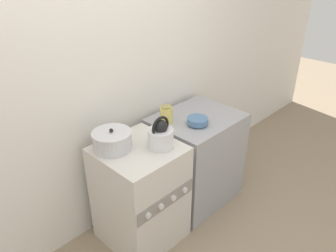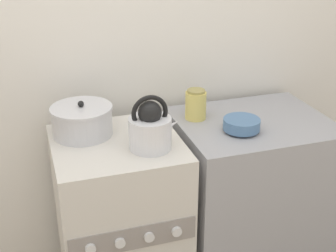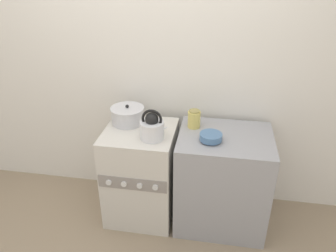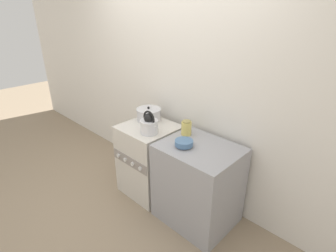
{
  "view_description": "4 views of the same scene",
  "coord_description": "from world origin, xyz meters",
  "px_view_note": "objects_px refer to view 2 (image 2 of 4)",
  "views": [
    {
      "loc": [
        -1.28,
        -1.26,
        2.07
      ],
      "look_at": [
        0.28,
        0.26,
        0.92
      ],
      "focal_mm": 35.0,
      "sensor_mm": 36.0,
      "label": 1
    },
    {
      "loc": [
        -0.35,
        -1.56,
        1.76
      ],
      "look_at": [
        0.23,
        0.25,
        0.9
      ],
      "focal_mm": 50.0,
      "sensor_mm": 36.0,
      "label": 2
    },
    {
      "loc": [
        0.61,
        -1.96,
        2.1
      ],
      "look_at": [
        0.23,
        0.29,
        0.9
      ],
      "focal_mm": 35.0,
      "sensor_mm": 36.0,
      "label": 3
    },
    {
      "loc": [
        1.95,
        -1.43,
        2.02
      ],
      "look_at": [
        0.33,
        0.25,
        0.96
      ],
      "focal_mm": 28.0,
      "sensor_mm": 36.0,
      "label": 4
    }
  ],
  "objects_px": {
    "cooking_pot": "(82,121)",
    "enamel_bowl": "(242,124)",
    "kettle": "(150,128)",
    "storage_jar": "(196,105)",
    "stove": "(120,220)"
  },
  "relations": [
    {
      "from": "stove",
      "to": "kettle",
      "type": "xyz_separation_m",
      "value": [
        0.13,
        -0.1,
        0.51
      ]
    },
    {
      "from": "kettle",
      "to": "enamel_bowl",
      "type": "relative_size",
      "value": 1.42
    },
    {
      "from": "stove",
      "to": "enamel_bowl",
      "type": "xyz_separation_m",
      "value": [
        0.57,
        -0.07,
        0.46
      ]
    },
    {
      "from": "kettle",
      "to": "enamel_bowl",
      "type": "bearing_deg",
      "value": 3.56
    },
    {
      "from": "stove",
      "to": "storage_jar",
      "type": "distance_m",
      "value": 0.67
    },
    {
      "from": "cooking_pot",
      "to": "enamel_bowl",
      "type": "relative_size",
      "value": 1.64
    },
    {
      "from": "kettle",
      "to": "enamel_bowl",
      "type": "height_order",
      "value": "kettle"
    },
    {
      "from": "kettle",
      "to": "storage_jar",
      "type": "relative_size",
      "value": 1.63
    },
    {
      "from": "cooking_pot",
      "to": "storage_jar",
      "type": "xyz_separation_m",
      "value": [
        0.55,
        0.01,
        0.01
      ]
    },
    {
      "from": "stove",
      "to": "storage_jar",
      "type": "xyz_separation_m",
      "value": [
        0.43,
        0.13,
        0.49
      ]
    },
    {
      "from": "kettle",
      "to": "storage_jar",
      "type": "height_order",
      "value": "kettle"
    },
    {
      "from": "cooking_pot",
      "to": "storage_jar",
      "type": "distance_m",
      "value": 0.55
    },
    {
      "from": "storage_jar",
      "to": "stove",
      "type": "bearing_deg",
      "value": -162.54
    },
    {
      "from": "cooking_pot",
      "to": "stove",
      "type": "bearing_deg",
      "value": -44.31
    },
    {
      "from": "stove",
      "to": "kettle",
      "type": "height_order",
      "value": "kettle"
    }
  ]
}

